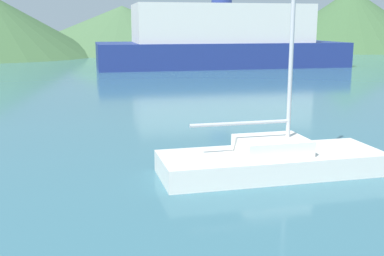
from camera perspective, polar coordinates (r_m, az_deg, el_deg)
sailboat_inner at (r=13.93m, az=9.38°, el=-3.72°), size 6.40×2.24×6.72m
ferry_distant at (r=49.78m, az=3.48°, el=10.43°), size 25.22×9.02×7.79m
hill_east at (r=81.24m, az=-8.23°, el=11.60°), size 36.06×36.06×7.23m
hill_far_east at (r=88.66m, az=18.23°, el=12.13°), size 30.05×30.05×10.21m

